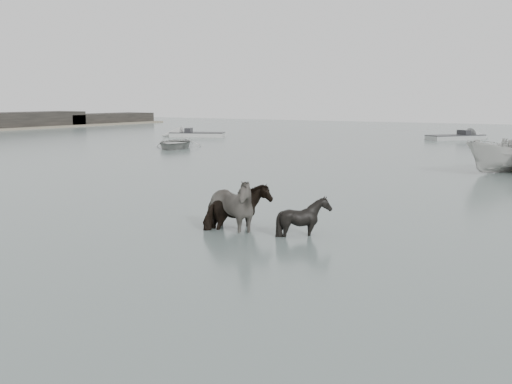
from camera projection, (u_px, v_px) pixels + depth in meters
The scene contains 8 objects.
ground at pixel (267, 234), 15.79m from camera, with size 140.00×140.00×0.00m, color #4F5E5B.
pony_pinto at pixel (227, 198), 16.04m from camera, with size 0.91×2.00×1.69m, color black.
pony_dark at pixel (239, 200), 16.35m from camera, with size 1.48×1.27×1.49m, color black.
pony_black at pixel (304, 211), 15.51m from camera, with size 0.99×1.11×1.22m, color black.
rowboat_lead at pixel (175, 141), 42.14m from camera, with size 3.06×4.28×0.89m, color #A5A6A1.
boat_small at pixel (501, 154), 28.45m from camera, with size 1.63×4.33×1.67m, color #B1B1AC.
skiff_outer at pixel (197, 132), 54.06m from camera, with size 6.29×1.60×0.75m, color #B3B3AE, non-canonical shape.
skiff_far at pixel (456, 135), 50.48m from camera, with size 6.50×1.60×0.75m, color #989A98, non-canonical shape.
Camera 1 is at (7.81, -13.36, 3.34)m, focal length 45.00 mm.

